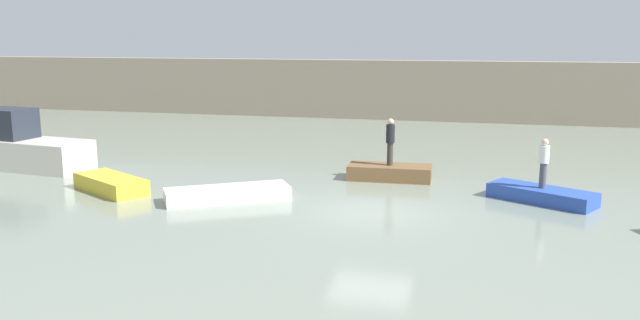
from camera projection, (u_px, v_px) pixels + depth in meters
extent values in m
plane|color=gray|center=(371.00, 212.00, 19.66)|extent=(120.00, 120.00, 0.00)
cube|color=gray|center=(432.00, 91.00, 40.44)|extent=(80.00, 1.20, 3.72)
cube|color=beige|center=(28.00, 154.00, 26.01)|extent=(5.43, 2.53, 1.17)
cube|color=#232833|center=(8.00, 123.00, 26.10)|extent=(2.06, 1.68, 1.20)
cube|color=gold|center=(111.00, 184.00, 22.18)|extent=(3.24, 2.58, 0.54)
cube|color=white|center=(228.00, 194.00, 21.01)|extent=(4.04, 3.17, 0.43)
cube|color=brown|center=(390.00, 172.00, 24.02)|extent=(3.10, 1.37, 0.55)
cube|color=#2B4CAD|center=(542.00, 195.00, 20.81)|extent=(3.47, 2.64, 0.46)
cylinder|color=#4C4C56|center=(543.00, 175.00, 20.69)|extent=(0.22, 0.22, 0.82)
cylinder|color=white|center=(544.00, 154.00, 20.56)|extent=(0.32, 0.32, 0.56)
sphere|color=beige|center=(545.00, 142.00, 20.49)|extent=(0.23, 0.23, 0.23)
cylinder|color=#38332D|center=(390.00, 154.00, 23.89)|extent=(0.22, 0.22, 0.84)
cylinder|color=black|center=(390.00, 134.00, 23.75)|extent=(0.32, 0.32, 0.68)
sphere|color=beige|center=(391.00, 122.00, 23.66)|extent=(0.22, 0.22, 0.22)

